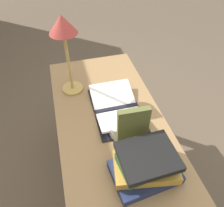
# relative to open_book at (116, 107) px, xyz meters

# --- Properties ---
(ground_plane) EXTENTS (12.00, 12.00, 0.00)m
(ground_plane) POSITION_rel_open_book_xyz_m (-0.05, 0.05, -0.79)
(ground_plane) COLOR brown
(reading_desk) EXTENTS (1.28, 0.62, 0.77)m
(reading_desk) POSITION_rel_open_book_xyz_m (-0.05, 0.05, -0.14)
(reading_desk) COLOR #937047
(reading_desk) RESTS_ON ground_plane
(open_book) EXTENTS (0.44, 0.28, 0.06)m
(open_book) POSITION_rel_open_book_xyz_m (0.00, 0.00, 0.00)
(open_book) COLOR black
(open_book) RESTS_ON reading_desk
(book_stack_tall) EXTENTS (0.24, 0.32, 0.17)m
(book_stack_tall) POSITION_rel_open_book_xyz_m (-0.44, -0.01, 0.06)
(book_stack_tall) COLOR #1E284C
(book_stack_tall) RESTS_ON reading_desk
(book_standing_upright) EXTENTS (0.04, 0.16, 0.26)m
(book_standing_upright) POSITION_rel_open_book_xyz_m (-0.26, -0.00, 0.11)
(book_standing_upright) COLOR brown
(book_standing_upright) RESTS_ON reading_desk
(reading_lamp) EXTENTS (0.16, 0.16, 0.50)m
(reading_lamp) POSITION_rel_open_book_xyz_m (0.26, 0.23, 0.38)
(reading_lamp) COLOR tan
(reading_lamp) RESTS_ON reading_desk
(coffee_mug) EXTENTS (0.09, 0.11, 0.08)m
(coffee_mug) POSITION_rel_open_book_xyz_m (-0.18, 0.05, 0.02)
(coffee_mug) COLOR white
(coffee_mug) RESTS_ON reading_desk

